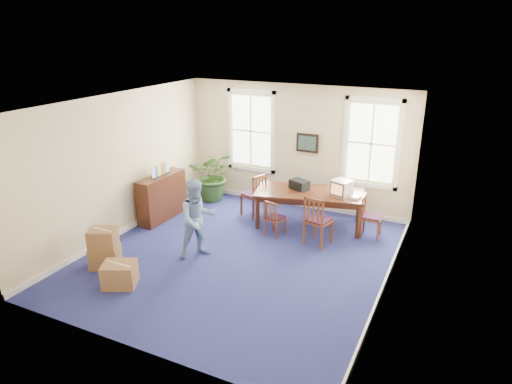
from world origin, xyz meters
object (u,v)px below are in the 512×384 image
at_px(crt_tv, 342,188).
at_px(cardboard_boxes, 116,247).
at_px(conference_table, 309,208).
at_px(credenza, 162,197).
at_px(chair_near_left, 275,217).
at_px(potted_plant, 213,175).
at_px(man, 198,219).

relative_size(crt_tv, cardboard_boxes, 0.29).
distance_m(conference_table, credenza, 3.63).
bearing_deg(cardboard_boxes, crt_tv, 45.98).
bearing_deg(chair_near_left, potted_plant, -16.55).
distance_m(chair_near_left, potted_plant, 2.80).
distance_m(man, potted_plant, 3.30).
bearing_deg(man, conference_table, 6.49).
height_order(conference_table, man, man).
xyz_separation_m(crt_tv, cardboard_boxes, (-3.51, -3.64, -0.62)).
bearing_deg(cardboard_boxes, conference_table, 52.28).
relative_size(crt_tv, chair_near_left, 0.51).
height_order(man, potted_plant, man).
distance_m(conference_table, crt_tv, 0.97).
relative_size(credenza, potted_plant, 1.04).
relative_size(conference_table, chair_near_left, 2.94).
bearing_deg(potted_plant, man, -64.83).
distance_m(man, credenza, 2.31).
bearing_deg(conference_table, cardboard_boxes, -140.64).
bearing_deg(chair_near_left, credenza, 19.01).
height_order(conference_table, crt_tv, crt_tv).
relative_size(credenza, cardboard_boxes, 0.97).
bearing_deg(conference_table, potted_plant, 157.26).
xyz_separation_m(credenza, potted_plant, (0.48, 1.68, 0.13)).
relative_size(crt_tv, man, 0.27).
bearing_deg(conference_table, chair_near_left, -133.88).
distance_m(conference_table, chair_near_left, 1.00).
distance_m(conference_table, man, 2.95).
bearing_deg(crt_tv, chair_near_left, -124.22).
distance_m(potted_plant, cardboard_boxes, 4.10).
height_order(man, credenza, man).
bearing_deg(man, potted_plant, 63.59).
xyz_separation_m(chair_near_left, cardboard_boxes, (-2.25, -2.72, -0.00)).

